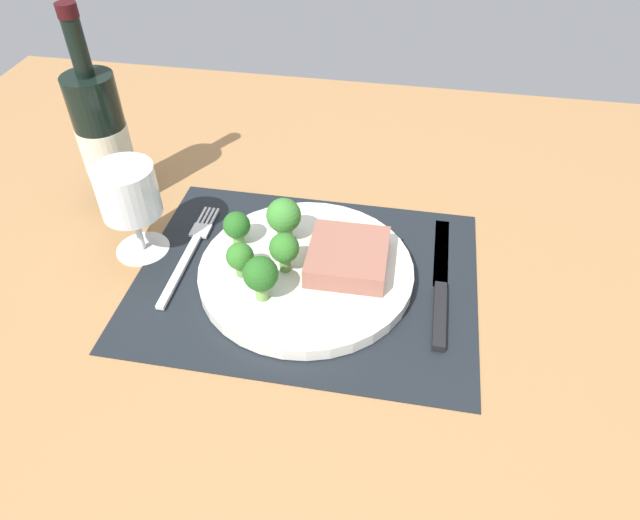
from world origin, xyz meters
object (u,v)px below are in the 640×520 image
object	(u,v)px
wine_bottle	(104,140)
wine_glass	(129,197)
steak	(348,256)
fork	(189,252)
knife	(441,288)
plate	(306,271)

from	to	relation	value
wine_bottle	wine_glass	world-z (taller)	wine_bottle
steak	fork	size ratio (longest dim) A/B	0.51
wine_glass	steak	bearing A→B (deg)	-0.47
steak	wine_bottle	distance (cm)	36.41
knife	fork	bearing A→B (deg)	-178.94
wine_bottle	wine_glass	size ratio (longest dim) A/B	2.18
plate	fork	size ratio (longest dim) A/B	1.35
wine_glass	plate	bearing A→B (deg)	-3.82
steak	wine_bottle	world-z (taller)	wine_bottle
fork	knife	size ratio (longest dim) A/B	0.83
steak	fork	distance (cm)	20.47
plate	wine_glass	bearing A→B (deg)	176.18
wine_glass	knife	bearing A→B (deg)	-1.39
plate	wine_glass	distance (cm)	22.99
wine_glass	wine_bottle	bearing A→B (deg)	127.60
wine_bottle	plate	bearing A→B (deg)	-21.31
plate	wine_glass	size ratio (longest dim) A/B	2.10
steak	fork	xyz separation A→B (cm)	(-20.30, 0.19, -2.65)
plate	steak	distance (cm)	5.43
plate	steak	world-z (taller)	steak
fork	wine_glass	size ratio (longest dim) A/B	1.56
fork	wine_glass	world-z (taller)	wine_glass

